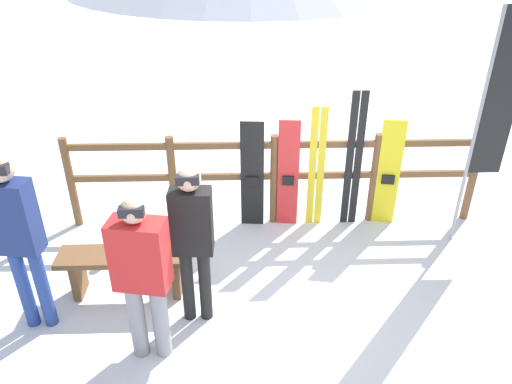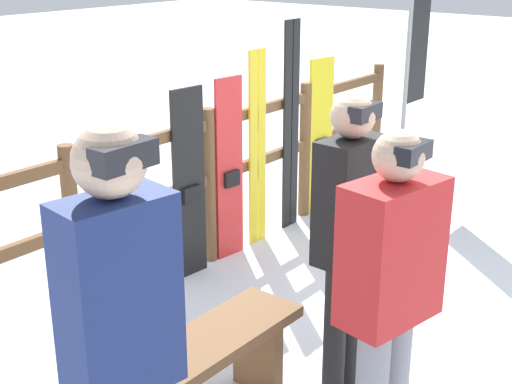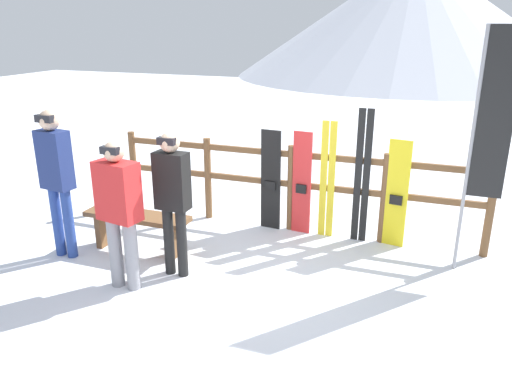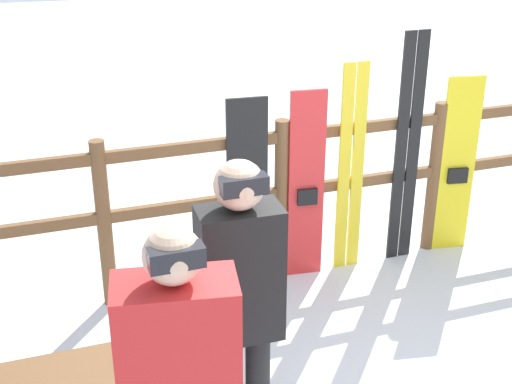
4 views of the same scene
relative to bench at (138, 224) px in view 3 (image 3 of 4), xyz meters
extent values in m
plane|color=white|center=(1.60, -0.38, -0.37)|extent=(40.00, 40.00, 0.00)
cone|color=silver|center=(1.60, 23.34, 2.63)|extent=(18.00, 18.00, 6.00)
cylinder|color=brown|center=(-0.91, 1.34, 0.23)|extent=(0.10, 0.10, 1.20)
cylinder|color=brown|center=(0.35, 1.34, 0.23)|extent=(0.10, 0.10, 1.20)
cylinder|color=brown|center=(1.60, 1.34, 0.23)|extent=(0.10, 0.10, 1.20)
cylinder|color=brown|center=(2.86, 1.34, 0.23)|extent=(0.10, 0.10, 1.20)
cylinder|color=brown|center=(4.11, 1.34, 0.23)|extent=(0.10, 0.10, 1.20)
cube|color=brown|center=(1.60, 1.34, 0.29)|extent=(5.02, 0.05, 0.08)
cube|color=brown|center=(1.60, 1.34, 0.71)|extent=(5.02, 0.05, 0.08)
cube|color=brown|center=(0.00, 0.00, 0.10)|extent=(1.37, 0.36, 0.06)
cube|color=brown|center=(-0.51, 0.00, -0.15)|extent=(0.08, 0.29, 0.44)
cube|color=brown|center=(0.51, 0.00, -0.15)|extent=(0.08, 0.29, 0.44)
cylinder|color=black|center=(0.67, -0.39, 0.04)|extent=(0.12, 0.12, 0.81)
cylinder|color=black|center=(0.84, -0.39, 0.04)|extent=(0.12, 0.12, 0.81)
cube|color=black|center=(0.75, -0.39, 0.76)|extent=(0.38, 0.22, 0.64)
sphere|color=#D8B293|center=(0.75, -0.39, 1.19)|extent=(0.22, 0.22, 0.22)
cube|color=black|center=(0.75, -0.46, 1.22)|extent=(0.20, 0.08, 0.08)
cylinder|color=navy|center=(-0.86, -0.43, 0.07)|extent=(0.12, 0.12, 0.88)
cylinder|color=navy|center=(-0.68, -0.43, 0.07)|extent=(0.12, 0.12, 0.88)
cube|color=navy|center=(-0.77, -0.43, 0.87)|extent=(0.41, 0.26, 0.70)
sphere|color=#D8B293|center=(-0.77, -0.43, 1.34)|extent=(0.24, 0.24, 0.24)
cube|color=black|center=(-0.77, -0.51, 1.37)|extent=(0.22, 0.08, 0.08)
cylinder|color=gray|center=(0.26, -0.84, 0.03)|extent=(0.15, 0.15, 0.80)
cylinder|color=gray|center=(0.47, -0.84, 0.03)|extent=(0.15, 0.15, 0.80)
cube|color=red|center=(0.37, -0.84, 0.74)|extent=(0.49, 0.33, 0.63)
sphere|color=#D8B293|center=(0.37, -0.84, 1.17)|extent=(0.22, 0.22, 0.22)
cube|color=black|center=(0.37, -0.90, 1.19)|extent=(0.19, 0.08, 0.08)
cube|color=black|center=(1.33, 1.28, 0.33)|extent=(0.29, 0.05, 1.40)
cube|color=black|center=(1.33, 1.25, 0.26)|extent=(0.16, 0.04, 0.12)
cube|color=red|center=(1.77, 1.28, 0.34)|extent=(0.26, 0.05, 1.42)
cube|color=black|center=(1.77, 1.25, 0.27)|extent=(0.15, 0.04, 0.12)
cube|color=yellow|center=(2.06, 1.28, 0.42)|extent=(0.09, 0.02, 1.58)
cube|color=yellow|center=(2.17, 1.28, 0.42)|extent=(0.09, 0.02, 1.58)
cube|color=black|center=(2.51, 1.28, 0.51)|extent=(0.09, 0.02, 1.76)
cube|color=black|center=(2.62, 1.28, 0.51)|extent=(0.09, 0.02, 1.76)
cube|color=yellow|center=(3.01, 1.28, 0.33)|extent=(0.28, 0.07, 1.40)
cube|color=black|center=(3.01, 1.25, 0.26)|extent=(0.16, 0.06, 0.12)
cylinder|color=#99999E|center=(3.77, 0.86, 1.01)|extent=(0.04, 0.04, 2.75)
cube|color=black|center=(3.97, 0.86, 1.47)|extent=(0.36, 0.01, 1.83)
camera|label=1|loc=(1.21, -4.12, 3.19)|focal=35.00mm
camera|label=2|loc=(-2.13, -2.11, 1.98)|focal=50.00mm
camera|label=3|loc=(3.39, -4.92, 2.41)|focal=35.00mm
camera|label=4|loc=(-0.05, -2.98, 2.39)|focal=50.00mm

